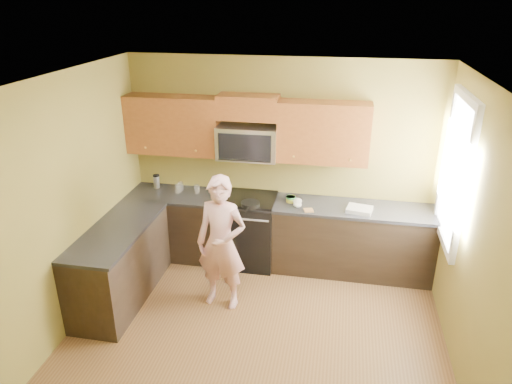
% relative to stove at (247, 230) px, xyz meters
% --- Properties ---
extents(floor, '(4.00, 4.00, 0.00)m').
position_rel_stove_xyz_m(floor, '(0.40, -1.68, -0.47)').
color(floor, brown).
rests_on(floor, ground).
extents(ceiling, '(4.00, 4.00, 0.00)m').
position_rel_stove_xyz_m(ceiling, '(0.40, -1.68, 2.23)').
color(ceiling, white).
rests_on(ceiling, ground).
extents(wall_back, '(4.00, 0.00, 4.00)m').
position_rel_stove_xyz_m(wall_back, '(0.40, 0.32, 0.88)').
color(wall_back, olive).
rests_on(wall_back, ground).
extents(wall_left, '(0.00, 4.00, 4.00)m').
position_rel_stove_xyz_m(wall_left, '(-1.60, -1.68, 0.88)').
color(wall_left, olive).
rests_on(wall_left, ground).
extents(wall_right, '(0.00, 4.00, 4.00)m').
position_rel_stove_xyz_m(wall_right, '(2.40, -1.68, 0.88)').
color(wall_right, olive).
rests_on(wall_right, ground).
extents(cabinet_back_run, '(4.00, 0.60, 0.88)m').
position_rel_stove_xyz_m(cabinet_back_run, '(0.40, 0.02, -0.03)').
color(cabinet_back_run, black).
rests_on(cabinet_back_run, floor).
extents(cabinet_left_run, '(0.60, 1.60, 0.88)m').
position_rel_stove_xyz_m(cabinet_left_run, '(-1.30, -1.08, -0.03)').
color(cabinet_left_run, black).
rests_on(cabinet_left_run, floor).
extents(countertop_back, '(4.00, 0.62, 0.04)m').
position_rel_stove_xyz_m(countertop_back, '(0.40, 0.01, 0.43)').
color(countertop_back, black).
rests_on(countertop_back, cabinet_back_run).
extents(countertop_left, '(0.62, 1.60, 0.04)m').
position_rel_stove_xyz_m(countertop_left, '(-1.29, -1.08, 0.43)').
color(countertop_left, black).
rests_on(countertop_left, cabinet_left_run).
extents(stove, '(0.76, 0.65, 0.95)m').
position_rel_stove_xyz_m(stove, '(0.00, 0.00, 0.00)').
color(stove, black).
rests_on(stove, floor).
extents(microwave, '(0.76, 0.40, 0.42)m').
position_rel_stove_xyz_m(microwave, '(0.00, 0.12, 0.97)').
color(microwave, silver).
rests_on(microwave, wall_back).
extents(upper_cab_left, '(1.22, 0.33, 0.75)m').
position_rel_stove_xyz_m(upper_cab_left, '(-0.99, 0.16, 0.97)').
color(upper_cab_left, brown).
rests_on(upper_cab_left, wall_back).
extents(upper_cab_right, '(1.12, 0.33, 0.75)m').
position_rel_stove_xyz_m(upper_cab_right, '(0.94, 0.16, 0.97)').
color(upper_cab_right, brown).
rests_on(upper_cab_right, wall_back).
extents(upper_cab_over_mw, '(0.76, 0.33, 0.30)m').
position_rel_stove_xyz_m(upper_cab_over_mw, '(0.00, 0.16, 1.62)').
color(upper_cab_over_mw, brown).
rests_on(upper_cab_over_mw, wall_back).
extents(window, '(0.06, 1.06, 1.66)m').
position_rel_stove_xyz_m(window, '(2.38, -0.48, 1.17)').
color(window, white).
rests_on(window, wall_right).
extents(woman, '(0.63, 0.46, 1.60)m').
position_rel_stove_xyz_m(woman, '(-0.08, -0.97, 0.32)').
color(woman, '#E07075').
rests_on(woman, floor).
extents(frying_pan, '(0.26, 0.42, 0.05)m').
position_rel_stove_xyz_m(frying_pan, '(0.11, -0.25, 0.47)').
color(frying_pan, black).
rests_on(frying_pan, stove).
extents(butter_tub, '(0.13, 0.13, 0.09)m').
position_rel_stove_xyz_m(butter_tub, '(0.58, 0.04, 0.45)').
color(butter_tub, yellow).
rests_on(butter_tub, countertop_back).
extents(toast_slice, '(0.14, 0.14, 0.01)m').
position_rel_stove_xyz_m(toast_slice, '(0.83, -0.19, 0.45)').
color(toast_slice, '#B27F47').
rests_on(toast_slice, countertop_back).
extents(napkin_a, '(0.15, 0.15, 0.06)m').
position_rel_stove_xyz_m(napkin_a, '(0.68, -0.10, 0.48)').
color(napkin_a, silver).
rests_on(napkin_a, countertop_back).
extents(napkin_b, '(0.12, 0.14, 0.07)m').
position_rel_stove_xyz_m(napkin_b, '(0.67, 0.00, 0.48)').
color(napkin_b, silver).
rests_on(napkin_b, countertop_back).
extents(dish_towel, '(0.34, 0.29, 0.05)m').
position_rel_stove_xyz_m(dish_towel, '(1.44, -0.09, 0.47)').
color(dish_towel, white).
rests_on(dish_towel, countertop_back).
extents(travel_mug, '(0.11, 0.11, 0.19)m').
position_rel_stove_xyz_m(travel_mug, '(-1.30, 0.17, 0.45)').
color(travel_mug, silver).
rests_on(travel_mug, countertop_back).
extents(glass_a, '(0.08, 0.08, 0.12)m').
position_rel_stove_xyz_m(glass_a, '(-0.69, 0.08, 0.51)').
color(glass_a, silver).
rests_on(glass_a, countertop_back).
extents(glass_b, '(0.08, 0.08, 0.12)m').
position_rel_stove_xyz_m(glass_b, '(-0.94, 0.13, 0.51)').
color(glass_b, silver).
rests_on(glass_b, countertop_back).
extents(glass_c, '(0.08, 0.08, 0.12)m').
position_rel_stove_xyz_m(glass_c, '(-0.95, 0.05, 0.51)').
color(glass_c, silver).
rests_on(glass_c, countertop_back).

